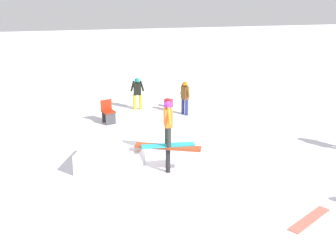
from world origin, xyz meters
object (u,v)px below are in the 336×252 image
at_px(folding_chair, 108,112).
at_px(loose_snowboard_coral, 310,219).
at_px(bystander_brown, 185,96).
at_px(backpack_on_snow, 169,103).
at_px(main_rider_on_rail, 168,124).
at_px(rail_feature, 168,150).
at_px(bystander_black, 137,92).

bearing_deg(folding_chair, loose_snowboard_coral, -81.62).
distance_m(bystander_brown, folding_chair, 3.13).
xyz_separation_m(folding_chair, backpack_on_snow, (2.58, 1.65, -0.24)).
distance_m(main_rider_on_rail, loose_snowboard_coral, 4.54).
bearing_deg(bystander_brown, main_rider_on_rail, 137.63).
bearing_deg(bystander_brown, folding_chair, 74.24).
bearing_deg(loose_snowboard_coral, folding_chair, 83.53).
xyz_separation_m(loose_snowboard_coral, folding_chair, (-4.42, 7.84, 0.40)).
height_order(rail_feature, bystander_black, bystander_black).
bearing_deg(rail_feature, loose_snowboard_coral, -28.32).
bearing_deg(rail_feature, main_rider_on_rail, 0.00).
distance_m(main_rider_on_rail, bystander_brown, 5.48).
height_order(loose_snowboard_coral, folding_chair, folding_chair).
bearing_deg(bystander_black, main_rider_on_rail, 97.26).
bearing_deg(bystander_black, loose_snowboard_coral, 113.50).
distance_m(main_rider_on_rail, bystander_black, 6.24).
distance_m(bystander_black, folding_chair, 2.02).
bearing_deg(backpack_on_snow, rail_feature, 123.79).
relative_size(rail_feature, folding_chair, 2.14).
bearing_deg(rail_feature, folding_chair, 127.44).
distance_m(rail_feature, bystander_black, 6.20).
distance_m(main_rider_on_rail, folding_chair, 5.02).
bearing_deg(loose_snowboard_coral, rail_feature, 96.46).
distance_m(loose_snowboard_coral, backpack_on_snow, 9.67).
height_order(bystander_brown, loose_snowboard_coral, bystander_brown).
bearing_deg(main_rider_on_rail, bystander_black, 92.40).
xyz_separation_m(rail_feature, bystander_brown, (1.53, 5.21, 0.08)).
bearing_deg(rail_feature, bystander_black, 111.67).
height_order(loose_snowboard_coral, backpack_on_snow, backpack_on_snow).
relative_size(rail_feature, backpack_on_snow, 5.55).
bearing_deg(bystander_black, backpack_on_snow, -169.82).
xyz_separation_m(rail_feature, backpack_on_snow, (1.06, 6.31, -0.51)).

